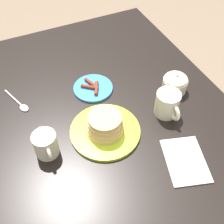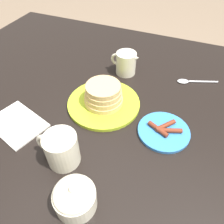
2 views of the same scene
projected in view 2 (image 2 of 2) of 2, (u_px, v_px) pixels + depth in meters
name	position (u px, v px, depth m)	size (l,w,h in m)	color
ground_plane	(107.00, 189.00, 1.30)	(8.00, 8.00, 0.00)	#7A6651
dining_table	(104.00, 115.00, 0.85)	(1.46, 1.09, 0.73)	black
pancake_plate	(104.00, 98.00, 0.73)	(0.25, 0.25, 0.08)	#AAC628
side_plate_bacon	(164.00, 131.00, 0.66)	(0.16, 0.16, 0.02)	#337AC6
coffee_mug	(61.00, 149.00, 0.56)	(0.12, 0.09, 0.10)	beige
creamer_pitcher	(126.00, 63.00, 0.85)	(0.12, 0.08, 0.10)	beige
sugar_bowl	(75.00, 197.00, 0.49)	(0.10, 0.10, 0.09)	beige
napkin	(17.00, 124.00, 0.69)	(0.20, 0.17, 0.01)	silver
spoon	(190.00, 81.00, 0.84)	(0.15, 0.07, 0.01)	silver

